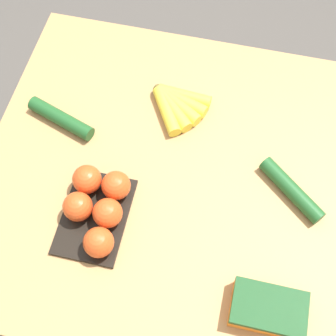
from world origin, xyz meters
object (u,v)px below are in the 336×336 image
at_px(banana_bunch, 176,104).
at_px(cucumber_far, 61,118).
at_px(tomato_pack, 97,207).
at_px(carrot_bag, 269,309).
at_px(cucumber_near, 291,190).

xyz_separation_m(banana_bunch, cucumber_far, (0.31, 0.12, 0.00)).
distance_m(banana_bunch, tomato_pack, 0.39).
height_order(carrot_bag, cucumber_far, carrot_bag).
xyz_separation_m(banana_bunch, tomato_pack, (0.13, 0.37, 0.02)).
bearing_deg(carrot_bag, tomato_pack, -18.50).
relative_size(tomato_pack, cucumber_far, 1.17).
bearing_deg(tomato_pack, cucumber_far, -53.12).
height_order(banana_bunch, cucumber_far, cucumber_far).
xyz_separation_m(tomato_pack, carrot_bag, (-0.46, 0.15, -0.01)).
distance_m(cucumber_near, cucumber_far, 0.67).
bearing_deg(tomato_pack, cucumber_near, -160.84).
height_order(tomato_pack, carrot_bag, tomato_pack).
distance_m(banana_bunch, cucumber_far, 0.33).
relative_size(banana_bunch, carrot_bag, 1.02).
relative_size(tomato_pack, carrot_bag, 1.42).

